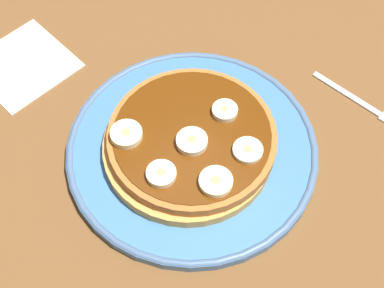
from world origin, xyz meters
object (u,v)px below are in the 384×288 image
(plate, at_px, (192,150))
(fork, at_px, (365,105))
(banana_slice_3, at_px, (126,135))
(banana_slice_1, at_px, (161,174))
(banana_slice_5, at_px, (216,182))
(pancake_stack, at_px, (191,145))
(banana_slice_2, at_px, (248,151))
(banana_slice_4, at_px, (225,111))
(napkin, at_px, (23,64))
(banana_slice_0, at_px, (192,142))

(plate, xyz_separation_m, fork, (0.10, 0.19, -0.01))
(banana_slice_3, relative_size, fork, 0.26)
(banana_slice_1, xyz_separation_m, banana_slice_5, (0.04, 0.03, 0.00))
(pancake_stack, distance_m, banana_slice_2, 0.06)
(banana_slice_1, xyz_separation_m, banana_slice_4, (-0.01, 0.10, 0.00))
(banana_slice_2, relative_size, napkin, 0.29)
(banana_slice_5, xyz_separation_m, napkin, (-0.30, -0.04, -0.04))
(pancake_stack, bearing_deg, banana_slice_0, -39.94)
(pancake_stack, bearing_deg, banana_slice_2, 29.80)
(fork, bearing_deg, pancake_stack, -114.97)
(banana_slice_3, distance_m, banana_slice_5, 0.11)
(plate, height_order, fork, plate)
(banana_slice_1, bearing_deg, pancake_stack, 101.96)
(banana_slice_1, distance_m, banana_slice_4, 0.10)
(banana_slice_1, distance_m, napkin, 0.26)
(banana_slice_0, xyz_separation_m, banana_slice_5, (0.05, -0.02, -0.00))
(banana_slice_0, height_order, napkin, banana_slice_0)
(pancake_stack, xyz_separation_m, banana_slice_3, (-0.05, -0.05, 0.02))
(plate, xyz_separation_m, banana_slice_4, (0.01, 0.04, 0.04))
(banana_slice_4, relative_size, banana_slice_5, 0.81)
(banana_slice_2, distance_m, banana_slice_5, 0.05)
(plate, bearing_deg, banana_slice_4, 83.37)
(pancake_stack, bearing_deg, banana_slice_4, 88.38)
(banana_slice_3, relative_size, banana_slice_5, 0.99)
(napkin, bearing_deg, banana_slice_2, 16.24)
(banana_slice_3, bearing_deg, banana_slice_4, 62.28)
(plate, xyz_separation_m, banana_slice_2, (0.06, 0.03, 0.03))
(banana_slice_1, bearing_deg, banana_slice_0, 97.09)
(banana_slice_2, distance_m, fork, 0.18)
(napkin, bearing_deg, plate, 14.19)
(pancake_stack, distance_m, napkin, 0.25)
(banana_slice_0, distance_m, banana_slice_1, 0.05)
(banana_slice_3, height_order, banana_slice_4, banana_slice_3)
(banana_slice_5, xyz_separation_m, fork, (0.04, 0.22, -0.04))
(banana_slice_4, bearing_deg, pancake_stack, -91.62)
(pancake_stack, height_order, banana_slice_4, banana_slice_4)
(banana_slice_1, height_order, fork, banana_slice_1)
(napkin, bearing_deg, banana_slice_5, 6.74)
(banana_slice_1, relative_size, fork, 0.24)
(pancake_stack, distance_m, banana_slice_4, 0.05)
(banana_slice_2, xyz_separation_m, banana_slice_5, (0.00, -0.05, 0.00))
(plate, distance_m, banana_slice_0, 0.04)
(plate, distance_m, napkin, 0.25)
(banana_slice_3, bearing_deg, banana_slice_1, -5.65)
(banana_slice_0, distance_m, banana_slice_4, 0.05)
(banana_slice_1, height_order, banana_slice_4, same)
(banana_slice_0, bearing_deg, plate, 134.97)
(banana_slice_4, height_order, napkin, banana_slice_4)
(plate, relative_size, banana_slice_2, 8.72)
(pancake_stack, height_order, banana_slice_5, banana_slice_5)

